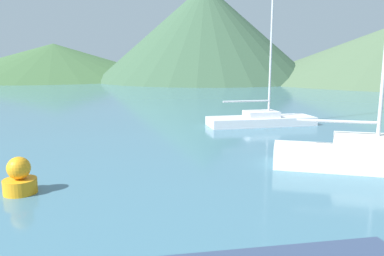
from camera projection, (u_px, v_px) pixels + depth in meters
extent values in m
cube|color=white|center=(362.00, 159.00, 12.38)|extent=(5.89, 2.52, 0.67)
cube|color=white|center=(363.00, 142.00, 12.28)|extent=(1.87, 1.42, 0.47)
cylinder|color=#BCBCC1|center=(337.00, 121.00, 12.36)|extent=(2.55, 0.49, 0.10)
cube|color=silver|center=(261.00, 121.00, 20.91)|extent=(6.23, 3.49, 0.47)
cube|color=silver|center=(261.00, 114.00, 20.84)|extent=(2.08, 1.74, 0.33)
cylinder|color=#BCBCC1|center=(272.00, 17.00, 20.00)|extent=(0.12, 0.12, 10.84)
cylinder|color=#BCBCC1|center=(246.00, 101.00, 20.52)|extent=(2.59, 0.89, 0.10)
cylinder|color=orange|center=(20.00, 186.00, 10.14)|extent=(0.88, 0.88, 0.40)
sphere|color=orange|center=(19.00, 168.00, 10.05)|extent=(0.62, 0.62, 0.62)
cone|color=#3D6038|center=(54.00, 61.00, 77.31)|extent=(47.97, 47.97, 7.06)
cone|color=#38563D|center=(205.00, 33.00, 67.81)|extent=(39.59, 39.59, 17.04)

